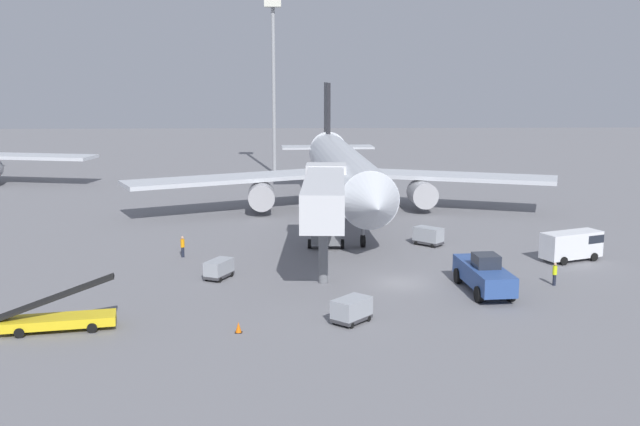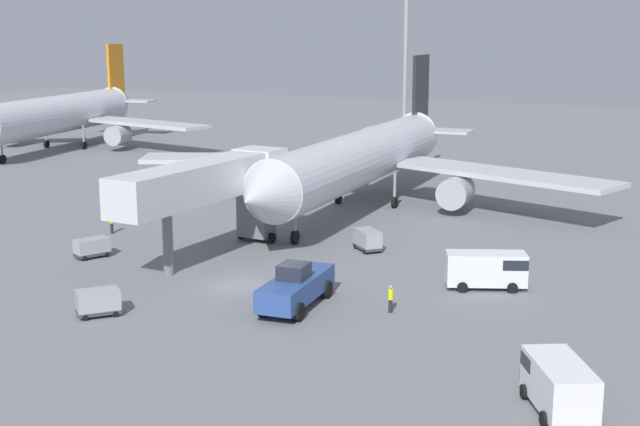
# 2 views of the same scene
# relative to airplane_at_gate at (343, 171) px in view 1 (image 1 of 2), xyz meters

# --- Properties ---
(ground_plane) EXTENTS (300.00, 300.00, 0.00)m
(ground_plane) POSITION_rel_airplane_at_gate_xyz_m (2.68, -27.41, -4.70)
(ground_plane) COLOR slate
(airplane_at_gate) EXTENTS (47.01, 47.75, 13.61)m
(airplane_at_gate) POSITION_rel_airplane_at_gate_xyz_m (0.00, 0.00, 0.00)
(airplane_at_gate) COLOR silver
(airplane_at_gate) RESTS_ON ground
(jet_bridge) EXTENTS (4.18, 17.89, 7.28)m
(jet_bridge) POSITION_rel_airplane_at_gate_xyz_m (-2.68, -21.81, 0.74)
(jet_bridge) COLOR silver
(jet_bridge) RESTS_ON ground
(pushback_tug) EXTENTS (3.10, 7.49, 2.78)m
(pushback_tug) POSITION_rel_airplane_at_gate_xyz_m (8.13, -29.77, -3.43)
(pushback_tug) COLOR #2D4C8E
(pushback_tug) RESTS_ON ground
(belt_loader_truck) EXTENTS (7.00, 3.16, 3.22)m
(belt_loader_truck) POSITION_rel_airplane_at_gate_xyz_m (-19.13, -37.10, -3.93)
(belt_loader_truck) COLOR yellow
(belt_loader_truck) RESTS_ON ground
(service_van_outer_right) EXTENTS (5.41, 3.73, 2.37)m
(service_van_outer_right) POSITION_rel_airplane_at_gate_xyz_m (17.49, -20.97, -3.36)
(service_van_outer_right) COLOR white
(service_van_outer_right) RESTS_ON ground
(baggage_cart_rear_left) EXTENTS (2.17, 2.74, 1.42)m
(baggage_cart_rear_left) POSITION_rel_airplane_at_gate_xyz_m (-10.67, -25.78, -3.91)
(baggage_cart_rear_left) COLOR #38383D
(baggage_cart_rear_left) RESTS_ON ground
(baggage_cart_near_center) EXTENTS (2.71, 2.80, 1.54)m
(baggage_cart_near_center) POSITION_rel_airplane_at_gate_xyz_m (-1.53, -36.16, -3.85)
(baggage_cart_near_center) COLOR #38383D
(baggage_cart_near_center) RESTS_ON ground
(baggage_cart_near_right) EXTENTS (2.72, 2.66, 1.59)m
(baggage_cart_near_right) POSITION_rel_airplane_at_gate_xyz_m (6.70, -15.18, -3.82)
(baggage_cart_near_right) COLOR #38383D
(baggage_cart_near_right) RESTS_ON ground
(ground_crew_worker_foreground) EXTENTS (0.45, 0.45, 1.68)m
(ground_crew_worker_foreground) POSITION_rel_airplane_at_gate_xyz_m (13.62, -28.29, -3.81)
(ground_crew_worker_foreground) COLOR #1E2333
(ground_crew_worker_foreground) RESTS_ON ground
(ground_crew_worker_midground) EXTENTS (0.40, 0.40, 1.77)m
(ground_crew_worker_midground) POSITION_rel_airplane_at_gate_xyz_m (-14.33, -18.98, -3.76)
(ground_crew_worker_midground) COLOR #1E2333
(ground_crew_worker_midground) RESTS_ON ground
(safety_cone_alpha) EXTENTS (0.43, 0.43, 0.66)m
(safety_cone_alpha) POSITION_rel_airplane_at_gate_xyz_m (-8.33, -37.81, -4.38)
(safety_cone_alpha) COLOR black
(safety_cone_alpha) RESTS_ON ground
(apron_light_mast) EXTENTS (2.40, 2.40, 25.03)m
(apron_light_mast) POSITION_rel_airplane_at_gate_xyz_m (-8.28, 33.07, 12.74)
(apron_light_mast) COLOR #93969B
(apron_light_mast) RESTS_ON ground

